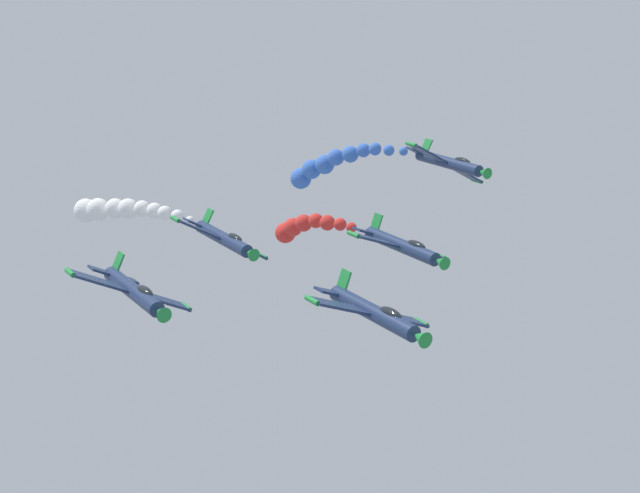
{
  "coord_description": "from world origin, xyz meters",
  "views": [
    {
      "loc": [
        38.1,
        63.21,
        148.79
      ],
      "look_at": [
        0.0,
        0.0,
        127.04
      ],
      "focal_mm": 54.53,
      "sensor_mm": 36.0,
      "label": 1
    }
  ],
  "objects_px": {
    "airplane_left_inner": "(403,246)",
    "airplane_right_outer": "(449,163)",
    "airplane_left_outer": "(224,239)",
    "airplane_lead": "(374,313)",
    "airplane_right_inner": "(134,291)"
  },
  "relations": [
    {
      "from": "airplane_left_inner",
      "to": "airplane_left_outer",
      "type": "distance_m",
      "value": 15.22
    },
    {
      "from": "airplane_lead",
      "to": "airplane_left_outer",
      "type": "bearing_deg",
      "value": -90.12
    },
    {
      "from": "airplane_right_inner",
      "to": "airplane_right_outer",
      "type": "height_order",
      "value": "airplane_right_outer"
    },
    {
      "from": "airplane_left_outer",
      "to": "airplane_right_outer",
      "type": "relative_size",
      "value": 1.0
    },
    {
      "from": "airplane_lead",
      "to": "airplane_right_outer",
      "type": "bearing_deg",
      "value": -136.77
    },
    {
      "from": "airplane_lead",
      "to": "airplane_left_inner",
      "type": "xyz_separation_m",
      "value": [
        -10.87,
        -11.95,
        -0.11
      ]
    },
    {
      "from": "airplane_left_outer",
      "to": "airplane_left_inner",
      "type": "bearing_deg",
      "value": 135.31
    },
    {
      "from": "airplane_right_inner",
      "to": "airplane_left_outer",
      "type": "distance_m",
      "value": 15.73
    },
    {
      "from": "airplane_left_inner",
      "to": "airplane_right_outer",
      "type": "relative_size",
      "value": 1.0
    },
    {
      "from": "airplane_right_inner",
      "to": "airplane_left_outer",
      "type": "height_order",
      "value": "airplane_right_inner"
    },
    {
      "from": "airplane_lead",
      "to": "airplane_right_outer",
      "type": "height_order",
      "value": "airplane_right_outer"
    },
    {
      "from": "airplane_left_inner",
      "to": "airplane_left_outer",
      "type": "xyz_separation_m",
      "value": [
        10.82,
        -10.7,
        -0.41
      ]
    },
    {
      "from": "airplane_right_outer",
      "to": "airplane_left_outer",
      "type": "bearing_deg",
      "value": -1.24
    },
    {
      "from": "airplane_left_inner",
      "to": "airplane_right_outer",
      "type": "xyz_separation_m",
      "value": [
        -12.68,
        -10.19,
        3.72
      ]
    },
    {
      "from": "airplane_right_inner",
      "to": "airplane_right_outer",
      "type": "relative_size",
      "value": 1.0
    }
  ]
}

